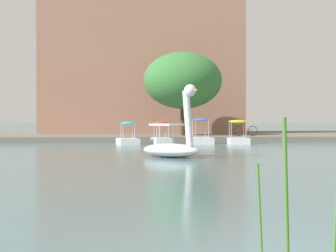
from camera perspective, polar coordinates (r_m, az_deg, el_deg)
shore_bank_far at (r=45.32m, az=-1.19°, el=-1.05°), size 150.32×20.54×0.40m
swan_boat at (r=21.29m, az=0.54°, el=-1.97°), size 2.93×2.83×2.93m
pedal_boat_yellow at (r=33.64m, az=7.57°, el=-1.25°), size 1.24×1.97×1.54m
pedal_boat_blue at (r=33.51m, az=3.56°, el=-1.19°), size 1.50×2.20×1.63m
pedal_boat_red at (r=33.52m, az=-0.74°, el=-1.22°), size 1.32×2.02×1.45m
pedal_boat_cyan at (r=33.10m, az=-4.40°, el=-1.34°), size 1.59×2.47×1.42m
tree_broadleaf_right at (r=39.04m, az=1.61°, el=4.97°), size 6.44×6.02×6.19m
bicycle_parked at (r=37.73m, az=8.43°, el=-0.53°), size 1.73×0.14×0.72m
apartment_block at (r=49.22m, az=-2.81°, el=7.28°), size 17.45×11.36×13.67m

